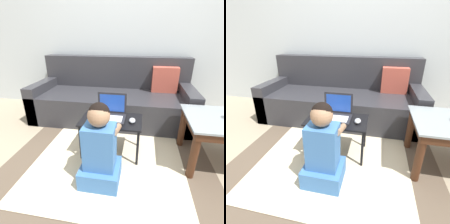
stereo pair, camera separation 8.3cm
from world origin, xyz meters
The scene contains 8 objects.
ground_plane centered at (0.00, 0.00, 0.00)m, with size 16.00×16.00×0.00m, color gray.
wall_back centered at (0.00, 1.60, 1.25)m, with size 9.00×0.06×2.50m.
area_rug centered at (0.00, 0.00, 0.00)m, with size 2.05×1.73×0.01m.
couch centered at (-0.13, 1.12, 0.30)m, with size 2.26×0.92×0.88m.
laptop_desk centered at (0.00, 0.21, 0.36)m, with size 0.62×0.38×0.40m.
laptop centered at (-0.01, 0.24, 0.45)m, with size 0.30×0.24×0.24m.
computer_mouse centered at (0.21, 0.18, 0.43)m, with size 0.06×0.09×0.04m.
person_seated centered at (-0.02, -0.21, 0.32)m, with size 0.33×0.43×0.74m.
Camera 2 is at (0.36, -1.33, 1.20)m, focal length 28.00 mm.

